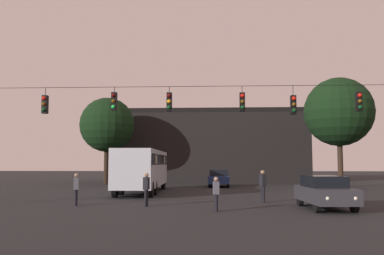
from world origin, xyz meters
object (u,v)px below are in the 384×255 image
Objects in this scene: car_near_right at (325,192)px; tree_behind_building at (339,112)px; pedestrian_crossing_right at (216,192)px; city_bus at (143,167)px; pedestrian_near_bus at (146,187)px; car_far_left at (219,178)px; pedestrian_crossing_center at (76,187)px; tree_left_silhouette at (107,125)px; pedestrian_crossing_left at (263,184)px.

car_near_right is 19.57m from tree_behind_building.
tree_behind_building is at bearing 59.56° from pedestrian_crossing_right.
city_bus is 9.58m from pedestrian_near_bus.
pedestrian_near_bus reaches higher than car_far_left.
car_far_left is 2.92× the size of pedestrian_crossing_right.
pedestrian_near_bus is (-3.86, -17.19, 0.13)m from car_far_left.
tree_behind_building reaches higher than car_near_right.
tree_left_silhouette reaches higher than pedestrian_crossing_center.
tree_behind_building reaches higher than city_bus.
pedestrian_crossing_center is 0.17× the size of tree_behind_building.
city_bus is 14.39m from car_near_right.
car_far_left is 2.69× the size of pedestrian_near_bus.
pedestrian_crossing_right is (5.14, -11.39, -1.03)m from city_bus.
car_far_left is at bearing 77.35° from pedestrian_near_bus.
tree_left_silhouette is at bearing 169.92° from tree_behind_building.
car_far_left is 12.16m from tree_behind_building.
tree_left_silhouette is at bearing 115.97° from city_bus.
city_bus is at bearing 114.28° from pedestrian_crossing_right.
tree_behind_building is (18.06, 16.71, 5.74)m from pedestrian_crossing_center.
tree_left_silhouette reaches higher than city_bus.
pedestrian_crossing_right is (-0.46, -19.21, 0.04)m from car_far_left.
tree_behind_building reaches higher than pedestrian_near_bus.
pedestrian_near_bus is (-3.40, 2.02, 0.08)m from pedestrian_crossing_right.
tree_left_silhouette is at bearing 109.34° from pedestrian_near_bus.
pedestrian_crossing_center is at bearing 176.96° from pedestrian_near_bus.
pedestrian_crossing_center is 21.52m from tree_left_silhouette.
tree_left_silhouette is at bearing 100.30° from pedestrian_crossing_center.
pedestrian_crossing_center is at bearing -113.55° from car_far_left.
pedestrian_crossing_center is at bearing 175.47° from car_near_right.
tree_left_silhouette is (-3.74, 20.58, 5.03)m from pedestrian_crossing_center.
pedestrian_near_bus is at bearing -3.04° from pedestrian_crossing_center.
city_bus is at bearing 138.12° from pedestrian_crossing_left.
tree_left_silhouette is at bearing 162.19° from car_far_left.
car_near_right is 2.69× the size of pedestrian_near_bus.
pedestrian_crossing_right is at bearing -65.72° from city_bus.
city_bus is 2.51× the size of car_near_right.
tree_left_silhouette is 22.16m from tree_behind_building.
pedestrian_crossing_right is (-2.58, -4.47, -0.14)m from pedestrian_crossing_left.
city_bus is 6.88× the size of pedestrian_crossing_center.
tree_left_silhouette is 0.89× the size of tree_behind_building.
pedestrian_near_bus is (-5.98, -2.46, -0.06)m from pedestrian_crossing_left.
pedestrian_near_bus is 0.19× the size of tree_left_silhouette.
tree_left_silhouette is (-10.69, 22.79, 5.09)m from pedestrian_crossing_right.
tree_left_silhouette is at bearing 126.12° from car_near_right.
pedestrian_crossing_left is at bearing -41.88° from city_bus.
car_far_left is 12.79m from tree_left_silhouette.
pedestrian_crossing_left is 9.79m from pedestrian_crossing_center.
pedestrian_crossing_left is 6.46m from pedestrian_near_bus.
car_far_left is 19.21m from pedestrian_crossing_right.
car_near_right is at bearing -52.72° from pedestrian_crossing_left.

